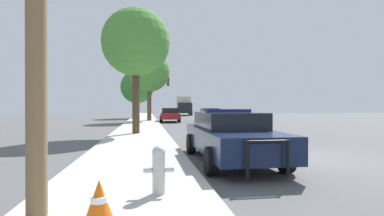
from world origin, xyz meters
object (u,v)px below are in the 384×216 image
(tree_sidewalk_far, at_px, (137,87))
(police_car, at_px, (230,135))
(car_background_midblock, at_px, (170,115))
(fire_hydrant, at_px, (159,168))
(tree_sidewalk_mid, at_px, (149,72))
(tree_sidewalk_near, at_px, (136,43))
(box_truck, at_px, (183,105))
(traffic_cone, at_px, (99,201))
(car_background_oncoming, at_px, (210,114))
(traffic_light, at_px, (150,88))

(tree_sidewalk_far, bearing_deg, police_car, -83.65)
(car_background_midblock, bearing_deg, fire_hydrant, -90.82)
(tree_sidewalk_mid, bearing_deg, tree_sidewalk_near, -93.45)
(box_truck, distance_m, traffic_cone, 47.79)
(tree_sidewalk_near, bearing_deg, box_truck, 78.80)
(car_background_oncoming, relative_size, tree_sidewalk_far, 0.71)
(fire_hydrant, bearing_deg, car_background_midblock, 84.99)
(tree_sidewalk_mid, height_order, tree_sidewalk_near, tree_sidewalk_mid)
(car_background_midblock, xyz_separation_m, tree_sidewalk_mid, (-2.04, 0.68, 4.28))
(traffic_light, bearing_deg, box_truck, 70.67)
(car_background_midblock, xyz_separation_m, tree_sidewalk_near, (-2.89, -13.41, 4.18))
(car_background_oncoming, bearing_deg, tree_sidewalk_far, -51.36)
(traffic_light, height_order, car_background_oncoming, traffic_light)
(police_car, relative_size, tree_sidewalk_mid, 0.74)
(fire_hydrant, bearing_deg, police_car, 56.81)
(tree_sidewalk_far, bearing_deg, traffic_cone, -89.13)
(traffic_light, distance_m, tree_sidewalk_near, 17.92)
(police_car, height_order, tree_sidewalk_far, tree_sidewalk_far)
(police_car, xyz_separation_m, tree_sidewalk_far, (-3.47, 31.16, 3.33))
(traffic_light, bearing_deg, police_car, -85.66)
(fire_hydrant, height_order, tree_sidewalk_mid, tree_sidewalk_mid)
(tree_sidewalk_far, bearing_deg, box_truck, 57.31)
(police_car, bearing_deg, tree_sidewalk_mid, -84.56)
(fire_hydrant, bearing_deg, traffic_light, 89.62)
(fire_hydrant, bearing_deg, tree_sidewalk_far, 92.19)
(traffic_cone, bearing_deg, fire_hydrant, 55.38)
(police_car, distance_m, tree_sidewalk_near, 9.41)
(police_car, xyz_separation_m, car_background_oncoming, (4.02, 21.30, -0.02))
(tree_sidewalk_mid, bearing_deg, car_background_midblock, -18.47)
(car_background_oncoming, xyz_separation_m, car_background_midblock, (-4.02, 0.03, 0.01))
(box_truck, bearing_deg, tree_sidewalk_far, 60.61)
(box_truck, bearing_deg, police_car, 87.92)
(fire_hydrant, relative_size, tree_sidewalk_mid, 0.11)
(car_background_midblock, xyz_separation_m, traffic_cone, (-2.93, -25.74, -0.33))
(car_background_oncoming, relative_size, car_background_midblock, 0.96)
(traffic_light, relative_size, tree_sidewalk_far, 0.79)
(traffic_cone, bearing_deg, police_car, 56.44)
(tree_sidewalk_mid, bearing_deg, car_background_oncoming, -6.70)
(tree_sidewalk_mid, relative_size, traffic_cone, 12.96)
(car_background_oncoming, xyz_separation_m, tree_sidewalk_near, (-6.91, -13.38, 4.20))
(car_background_midblock, xyz_separation_m, box_truck, (4.03, 21.52, 0.94))
(car_background_oncoming, distance_m, tree_sidewalk_mid, 7.46)
(car_background_midblock, height_order, tree_sidewalk_near, tree_sidewalk_near)
(car_background_midblock, bearing_deg, box_truck, 83.59)
(fire_hydrant, relative_size, car_background_oncoming, 0.18)
(box_truck, relative_size, tree_sidewalk_mid, 1.03)
(car_background_oncoming, bearing_deg, tree_sidewalk_near, 64.11)
(car_background_midblock, distance_m, tree_sidewalk_far, 10.95)
(fire_hydrant, xyz_separation_m, tree_sidewalk_far, (-1.31, 34.45, 3.53))
(police_car, height_order, car_background_oncoming, police_car)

